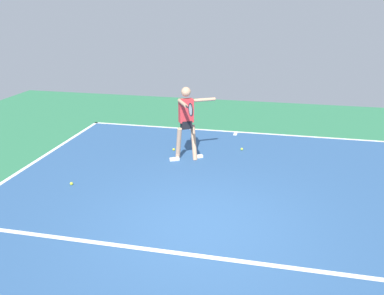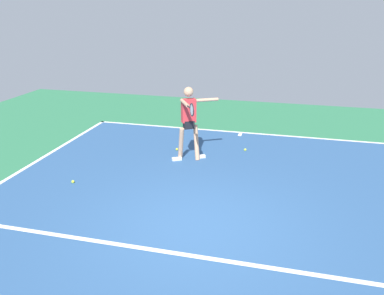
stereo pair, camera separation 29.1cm
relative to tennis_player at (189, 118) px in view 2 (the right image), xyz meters
The scene contains 9 objects.
ground_plane 3.39m from the tennis_player, 107.12° to the left, with size 19.49×19.49×0.00m, color #2D754C.
court_surface 3.39m from the tennis_player, 107.12° to the left, with size 9.28×11.31×0.00m, color #2D5484.
court_line_baseline_near 2.90m from the tennis_player, 110.54° to the right, with size 9.28×0.10×0.01m, color white.
court_line_service 4.16m from the tennis_player, 103.63° to the left, with size 6.96×0.10×0.01m, color white.
court_line_centre_mark 2.73m from the tennis_player, 112.14° to the right, with size 0.10×0.30×0.01m, color white.
tennis_player is the anchor object (origin of this frame).
tennis_ball_centre_court 1.91m from the tennis_player, 142.69° to the right, with size 0.07×0.07×0.07m, color #C6E53D.
tennis_ball_by_baseline 1.27m from the tennis_player, 48.29° to the right, with size 0.07×0.07×0.07m, color yellow.
tennis_ball_near_player 3.07m from the tennis_player, 43.25° to the left, with size 0.07×0.07×0.07m, color #CCE033.
Camera 2 is at (-1.45, 5.93, 3.71)m, focal length 37.43 mm.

